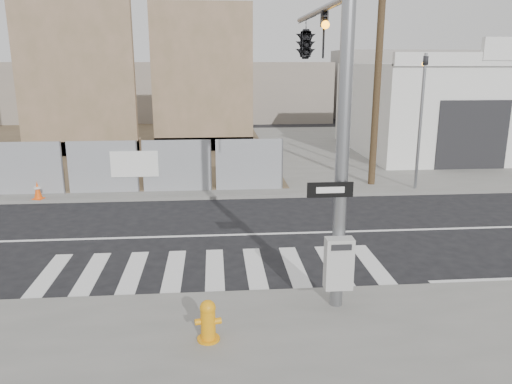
{
  "coord_description": "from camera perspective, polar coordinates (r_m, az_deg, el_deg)",
  "views": [
    {
      "loc": [
        0.05,
        -14.06,
        4.99
      ],
      "look_at": [
        1.21,
        -0.35,
        1.4
      ],
      "focal_mm": 35.0,
      "sensor_mm": 36.0,
      "label": 1
    }
  ],
  "objects": [
    {
      "name": "concrete_wall_left",
      "position": [
        28.09,
        -19.73,
        10.49
      ],
      "size": [
        6.0,
        1.3,
        8.0
      ],
      "color": "#756246",
      "rests_on": "sidewalk_far"
    },
    {
      "name": "signal_pole",
      "position": [
        12.26,
        6.84,
        13.54
      ],
      "size": [
        0.96,
        5.87,
        7.0
      ],
      "color": "gray",
      "rests_on": "sidewalk_near"
    },
    {
      "name": "traffic_cone_d",
      "position": [
        20.05,
        -13.92,
        1.2
      ],
      "size": [
        0.47,
        0.47,
        0.75
      ],
      "rotation": [
        0.0,
        0.0,
        0.26
      ],
      "color": "#FE470D",
      "rests_on": "sidewalk_far"
    },
    {
      "name": "fire_hydrant",
      "position": [
        9.26,
        -5.5,
        -14.42
      ],
      "size": [
        0.49,
        0.49,
        0.78
      ],
      "rotation": [
        0.0,
        0.0,
        0.21
      ],
      "color": "orange",
      "rests_on": "sidewalk_near"
    },
    {
      "name": "sidewalk_far",
      "position": [
        28.49,
        -4.9,
        4.6
      ],
      "size": [
        50.0,
        20.0,
        0.12
      ],
      "primitive_type": "cube",
      "color": "slate",
      "rests_on": "ground"
    },
    {
      "name": "ground",
      "position": [
        14.92,
        -4.78,
        -4.97
      ],
      "size": [
        100.0,
        100.0,
        0.0
      ],
      "primitive_type": "plane",
      "color": "black",
      "rests_on": "ground"
    },
    {
      "name": "concrete_wall_right",
      "position": [
        28.19,
        -6.09,
        11.26
      ],
      "size": [
        5.5,
        1.3,
        8.0
      ],
      "color": "#756246",
      "rests_on": "sidewalk_far"
    },
    {
      "name": "far_signal_pole",
      "position": [
        20.34,
        18.44,
        9.63
      ],
      "size": [
        0.16,
        0.2,
        5.6
      ],
      "color": "gray",
      "rests_on": "sidewalk_far"
    },
    {
      "name": "traffic_cone_c",
      "position": [
        19.92,
        -23.69,
        0.17
      ],
      "size": [
        0.43,
        0.43,
        0.67
      ],
      "rotation": [
        0.0,
        0.0,
        -0.3
      ],
      "color": "#FF540D",
      "rests_on": "sidewalk_far"
    },
    {
      "name": "utility_pole_right",
      "position": [
        20.6,
        13.86,
        14.81
      ],
      "size": [
        1.6,
        0.28,
        10.0
      ],
      "color": "#483821",
      "rests_on": "sidewalk_far"
    },
    {
      "name": "auto_shop",
      "position": [
        30.51,
        22.65,
        8.9
      ],
      "size": [
        12.0,
        10.2,
        5.95
      ],
      "color": "silver",
      "rests_on": "sidewalk_far"
    }
  ]
}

